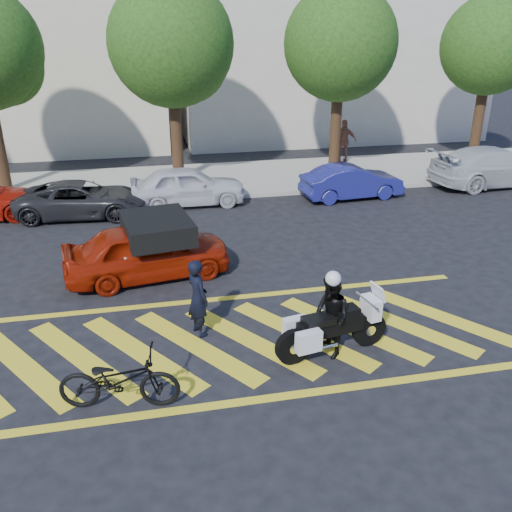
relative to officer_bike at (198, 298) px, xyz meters
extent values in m
plane|color=black|center=(0.48, -0.50, -0.83)|extent=(90.00, 90.00, 0.00)
cube|color=#9E998E|center=(0.48, 11.50, -0.76)|extent=(60.00, 5.00, 0.15)
cube|color=yellow|center=(-3.42, -0.50, -0.83)|extent=(2.43, 3.21, 0.01)
cube|color=yellow|center=(-2.32, -0.50, -0.83)|extent=(2.43, 3.21, 0.01)
cube|color=yellow|center=(-1.22, -0.50, -0.83)|extent=(2.43, 3.21, 0.01)
cube|color=yellow|center=(-0.12, -0.50, -0.83)|extent=(2.43, 3.21, 0.01)
cube|color=yellow|center=(0.98, -0.50, -0.83)|extent=(2.43, 3.21, 0.01)
cube|color=yellow|center=(2.08, -0.50, -0.83)|extent=(2.43, 3.21, 0.01)
cube|color=yellow|center=(3.18, -0.50, -0.83)|extent=(2.43, 3.21, 0.01)
cube|color=yellow|center=(4.28, -0.50, -0.83)|extent=(2.43, 3.21, 0.01)
cube|color=yellow|center=(5.38, -0.50, -0.83)|extent=(2.43, 3.21, 0.01)
cube|color=yellow|center=(0.48, -2.40, -0.83)|extent=(12.00, 0.20, 0.01)
cube|color=yellow|center=(0.48, 1.40, -0.83)|extent=(12.00, 0.20, 0.01)
cube|color=beige|center=(9.48, 20.50, 4.67)|extent=(16.00, 8.00, 11.00)
sphere|color=#174712|center=(-5.42, 11.80, 3.69)|extent=(2.73, 2.73, 2.73)
cylinder|color=black|center=(0.48, 11.50, 1.17)|extent=(0.44, 0.44, 4.00)
sphere|color=#174712|center=(0.48, 11.50, 4.43)|extent=(4.60, 4.60, 4.60)
sphere|color=#174712|center=(1.08, 11.80, 3.74)|extent=(2.99, 2.99, 2.99)
cylinder|color=black|center=(6.98, 11.50, 1.17)|extent=(0.44, 0.44, 4.00)
sphere|color=#174712|center=(6.98, 11.50, 4.38)|extent=(4.40, 4.40, 4.40)
sphere|color=#174712|center=(7.58, 11.80, 3.72)|extent=(2.86, 2.86, 2.86)
cylinder|color=black|center=(13.48, 11.50, 1.17)|extent=(0.44, 0.44, 4.00)
sphere|color=#174712|center=(13.48, 11.50, 4.27)|extent=(4.00, 4.00, 4.00)
sphere|color=#174712|center=(14.08, 11.80, 3.67)|extent=(2.60, 2.60, 2.60)
imported|color=black|center=(0.00, 0.00, 0.00)|extent=(0.60, 0.71, 1.67)
imported|color=black|center=(-1.56, -2.07, -0.30)|extent=(2.11, 1.04, 1.06)
cylinder|color=black|center=(1.63, -1.45, -0.48)|extent=(0.73, 0.28, 0.71)
cylinder|color=silver|center=(1.63, -1.45, -0.48)|extent=(0.24, 0.21, 0.22)
cylinder|color=black|center=(3.28, -1.14, -0.48)|extent=(0.73, 0.28, 0.71)
cylinder|color=silver|center=(3.28, -1.14, -0.48)|extent=(0.24, 0.21, 0.22)
cube|color=black|center=(2.40, -1.31, -0.21)|extent=(1.38, 0.53, 0.32)
cube|color=black|center=(2.72, -1.25, 0.01)|extent=(0.54, 0.41, 0.24)
cube|color=black|center=(2.14, -1.36, -0.01)|extent=(0.65, 0.47, 0.13)
cube|color=silver|center=(3.28, -1.14, 0.01)|extent=(0.32, 0.49, 0.43)
cube|color=silver|center=(1.75, -1.14, -0.24)|extent=(0.51, 0.28, 0.41)
cube|color=silver|center=(1.85, -1.70, -0.24)|extent=(0.51, 0.28, 0.41)
imported|color=black|center=(2.40, -1.30, -0.01)|extent=(0.76, 0.90, 1.65)
imported|color=#921906|center=(-0.94, 3.00, -0.13)|extent=(4.33, 2.27, 1.40)
imported|color=black|center=(-2.99, 8.21, -0.25)|extent=(4.33, 2.25, 1.16)
imported|color=silver|center=(0.59, 8.70, -0.15)|extent=(4.03, 1.63, 1.37)
imported|color=navy|center=(6.53, 8.23, -0.22)|extent=(3.82, 1.61, 1.23)
imported|color=#B3B8BC|center=(12.62, 8.70, -0.08)|extent=(5.34, 2.50, 1.51)
imported|color=brown|center=(7.97, 13.00, 0.25)|extent=(1.16, 0.65, 1.87)
camera|label=1|loc=(-0.86, -9.82, 5.20)|focal=38.00mm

